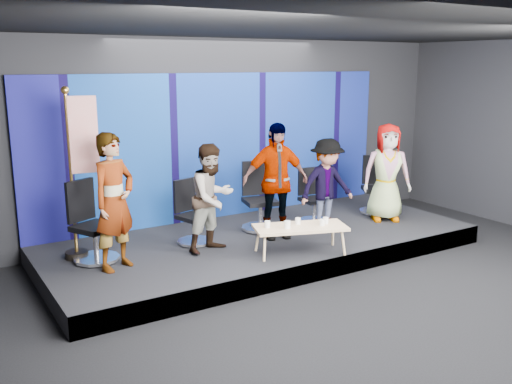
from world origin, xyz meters
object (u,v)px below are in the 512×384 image
at_px(chair_c, 259,208).
at_px(mug_e, 326,220).
at_px(panelist_a, 114,202).
at_px(chair_e, 375,194).
at_px(mug_a, 267,224).
at_px(mug_b, 287,225).
at_px(panelist_c, 275,181).
at_px(mug_c, 298,221).
at_px(panelist_d, 327,185).
at_px(flag_stand, 80,169).
at_px(chair_d, 313,205).
at_px(chair_b, 193,223).
at_px(coffee_table, 300,228).
at_px(chair_a, 92,235).
at_px(panelist_e, 387,172).
at_px(panelist_b, 212,198).
at_px(mug_d, 322,222).

bearing_deg(chair_c, mug_e, -66.66).
xyz_separation_m(panelist_a, chair_e, (5.12, 0.37, -0.59)).
bearing_deg(mug_a, mug_b, -41.11).
distance_m(panelist_c, mug_c, 0.91).
height_order(panelist_d, flag_stand, flag_stand).
height_order(chair_d, mug_a, chair_d).
relative_size(panelist_c, mug_a, 19.20).
bearing_deg(panelist_a, chair_b, -7.52).
distance_m(panelist_c, coffee_table, 1.05).
xyz_separation_m(chair_c, chair_e, (2.45, -0.21, -0.03)).
bearing_deg(panelist_c, chair_a, -174.55).
relative_size(panelist_e, mug_e, 18.38).
bearing_deg(panelist_d, panelist_c, 178.18).
distance_m(panelist_b, chair_c, 1.40).
xyz_separation_m(panelist_d, flag_stand, (-3.88, 0.69, 0.53)).
height_order(chair_d, chair_e, chair_e).
xyz_separation_m(coffee_table, mug_a, (-0.45, 0.20, 0.08)).
height_order(chair_a, mug_a, chair_a).
height_order(panelist_d, mug_b, panelist_d).
distance_m(coffee_table, mug_c, 0.14).
relative_size(chair_d, panelist_d, 0.62).
relative_size(panelist_a, mug_d, 20.52).
relative_size(panelist_b, mug_b, 15.03).
distance_m(panelist_a, chair_d, 3.79).
height_order(panelist_c, mug_d, panelist_c).
relative_size(panelist_d, chair_e, 1.45).
bearing_deg(panelist_a, mug_b, -46.01).
distance_m(chair_c, panelist_e, 2.41).
xyz_separation_m(chair_d, mug_d, (-0.90, -1.41, 0.15)).
bearing_deg(panelist_a, mug_a, -43.09).
height_order(chair_d, coffee_table, chair_d).
height_order(chair_d, panelist_d, panelist_d).
bearing_deg(panelist_a, chair_c, -14.42).
relative_size(chair_a, mug_d, 12.67).
distance_m(chair_c, chair_d, 1.05).
xyz_separation_m(mug_a, mug_e, (0.86, -0.29, -0.00)).
bearing_deg(chair_e, panelist_c, -143.05).
bearing_deg(panelist_b, panelist_c, -11.69).
height_order(chair_c, mug_c, chair_c).
distance_m(chair_d, mug_a, 1.97).
height_order(panelist_a, flag_stand, flag_stand).
xyz_separation_m(chair_a, mug_a, (2.26, -1.08, 0.08)).
bearing_deg(chair_a, panelist_c, -34.70).
bearing_deg(mug_e, chair_b, 138.45).
relative_size(panelist_e, flag_stand, 0.70).
height_order(chair_a, coffee_table, chair_a).
bearing_deg(panelist_d, mug_e, -124.87).
distance_m(panelist_b, panelist_e, 3.45).
height_order(chair_d, mug_e, chair_d).
bearing_deg(panelist_b, panelist_a, 163.54).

